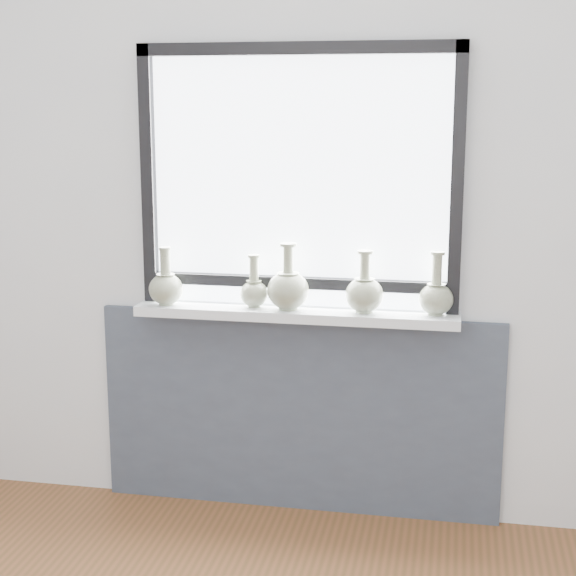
% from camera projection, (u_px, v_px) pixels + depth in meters
% --- Properties ---
extents(back_wall, '(3.60, 0.02, 2.60)m').
position_uv_depth(back_wall, '(300.00, 208.00, 3.58)').
color(back_wall, silver).
rests_on(back_wall, ground).
extents(apron_panel, '(1.70, 0.03, 0.86)m').
position_uv_depth(apron_panel, '(298.00, 413.00, 3.73)').
color(apron_panel, '#3E4858').
rests_on(apron_panel, ground).
extents(windowsill, '(1.32, 0.18, 0.04)m').
position_uv_depth(windowsill, '(296.00, 314.00, 3.57)').
color(windowsill, white).
rests_on(windowsill, apron_panel).
extents(window, '(1.30, 0.06, 1.05)m').
position_uv_depth(window, '(299.00, 174.00, 3.52)').
color(window, black).
rests_on(window, windowsill).
extents(vase_a, '(0.14, 0.14, 0.24)m').
position_uv_depth(vase_a, '(166.00, 287.00, 3.63)').
color(vase_a, gray).
rests_on(vase_a, windowsill).
extents(vase_b, '(0.12, 0.12, 0.22)m').
position_uv_depth(vase_b, '(254.00, 291.00, 3.59)').
color(vase_b, gray).
rests_on(vase_b, windowsill).
extents(vase_c, '(0.17, 0.17, 0.27)m').
position_uv_depth(vase_c, '(288.00, 288.00, 3.55)').
color(vase_c, gray).
rests_on(vase_c, windowsill).
extents(vase_d, '(0.15, 0.15, 0.25)m').
position_uv_depth(vase_d, '(364.00, 293.00, 3.50)').
color(vase_d, gray).
rests_on(vase_d, windowsill).
extents(vase_e, '(0.14, 0.14, 0.25)m').
position_uv_depth(vase_e, '(436.00, 296.00, 3.46)').
color(vase_e, gray).
rests_on(vase_e, windowsill).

